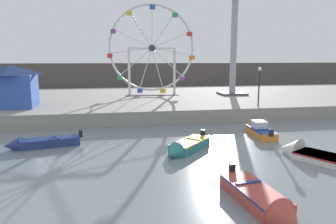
{
  "coord_description": "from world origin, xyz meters",
  "views": [
    {
      "loc": [
        2.16,
        -4.16,
        5.23
      ],
      "look_at": [
        5.43,
        14.37,
        1.96
      ],
      "focal_mm": 33.15,
      "sensor_mm": 36.0,
      "label": 1
    }
  ],
  "objects_px": {
    "ferris_wheel_white_frame": "(152,50)",
    "motorboat_navy_blue": "(40,143)",
    "motorboat_orange_hull": "(258,129)",
    "promenade_lamp_far": "(259,80)",
    "drop_tower_steel_tower": "(234,31)",
    "motorboat_faded_red": "(264,201)",
    "motorboat_white_red_stripe": "(314,156)",
    "carnival_booth_blue_tent": "(12,85)",
    "motorboat_teal_painted": "(185,147)"
  },
  "relations": [
    {
      "from": "motorboat_teal_painted",
      "to": "carnival_booth_blue_tent",
      "type": "xyz_separation_m",
      "value": [
        -12.27,
        11.29,
        2.69
      ]
    },
    {
      "from": "promenade_lamp_far",
      "to": "drop_tower_steel_tower",
      "type": "bearing_deg",
      "value": 83.01
    },
    {
      "from": "ferris_wheel_white_frame",
      "to": "carnival_booth_blue_tent",
      "type": "height_order",
      "value": "ferris_wheel_white_frame"
    },
    {
      "from": "motorboat_teal_painted",
      "to": "carnival_booth_blue_tent",
      "type": "height_order",
      "value": "carnival_booth_blue_tent"
    },
    {
      "from": "motorboat_faded_red",
      "to": "ferris_wheel_white_frame",
      "type": "height_order",
      "value": "ferris_wheel_white_frame"
    },
    {
      "from": "motorboat_faded_red",
      "to": "carnival_booth_blue_tent",
      "type": "xyz_separation_m",
      "value": [
        -13.44,
        18.36,
        2.69
      ]
    },
    {
      "from": "drop_tower_steel_tower",
      "to": "carnival_booth_blue_tent",
      "type": "bearing_deg",
      "value": -165.67
    },
    {
      "from": "promenade_lamp_far",
      "to": "motorboat_orange_hull",
      "type": "bearing_deg",
      "value": -115.6
    },
    {
      "from": "motorboat_white_red_stripe",
      "to": "motorboat_faded_red",
      "type": "bearing_deg",
      "value": 101.55
    },
    {
      "from": "ferris_wheel_white_frame",
      "to": "drop_tower_steel_tower",
      "type": "relative_size",
      "value": 0.71
    },
    {
      "from": "motorboat_orange_hull",
      "to": "drop_tower_steel_tower",
      "type": "height_order",
      "value": "drop_tower_steel_tower"
    },
    {
      "from": "motorboat_teal_painted",
      "to": "motorboat_white_red_stripe",
      "type": "relative_size",
      "value": 0.66
    },
    {
      "from": "motorboat_teal_painted",
      "to": "carnival_booth_blue_tent",
      "type": "bearing_deg",
      "value": -89.4
    },
    {
      "from": "motorboat_white_red_stripe",
      "to": "ferris_wheel_white_frame",
      "type": "xyz_separation_m",
      "value": [
        -5.99,
        20.28,
        5.91
      ]
    },
    {
      "from": "motorboat_orange_hull",
      "to": "promenade_lamp_far",
      "type": "relative_size",
      "value": 1.25
    },
    {
      "from": "motorboat_navy_blue",
      "to": "drop_tower_steel_tower",
      "type": "distance_m",
      "value": 24.17
    },
    {
      "from": "motorboat_teal_painted",
      "to": "carnival_booth_blue_tent",
      "type": "distance_m",
      "value": 16.88
    },
    {
      "from": "motorboat_teal_painted",
      "to": "motorboat_white_red_stripe",
      "type": "bearing_deg",
      "value": 111.8
    },
    {
      "from": "motorboat_white_red_stripe",
      "to": "ferris_wheel_white_frame",
      "type": "distance_m",
      "value": 21.95
    },
    {
      "from": "promenade_lamp_far",
      "to": "ferris_wheel_white_frame",
      "type": "bearing_deg",
      "value": 129.49
    },
    {
      "from": "motorboat_navy_blue",
      "to": "carnival_booth_blue_tent",
      "type": "relative_size",
      "value": 1.09
    },
    {
      "from": "motorboat_faded_red",
      "to": "motorboat_white_red_stripe",
      "type": "relative_size",
      "value": 0.82
    },
    {
      "from": "ferris_wheel_white_frame",
      "to": "carnival_booth_blue_tent",
      "type": "xyz_separation_m",
      "value": [
        -12.63,
        -6.5,
        -3.12
      ]
    },
    {
      "from": "motorboat_navy_blue",
      "to": "ferris_wheel_white_frame",
      "type": "bearing_deg",
      "value": -130.9
    },
    {
      "from": "drop_tower_steel_tower",
      "to": "promenade_lamp_far",
      "type": "bearing_deg",
      "value": -96.99
    },
    {
      "from": "motorboat_navy_blue",
      "to": "motorboat_teal_painted",
      "type": "bearing_deg",
      "value": 152.35
    },
    {
      "from": "motorboat_faded_red",
      "to": "motorboat_white_red_stripe",
      "type": "xyz_separation_m",
      "value": [
        5.18,
        4.58,
        -0.09
      ]
    },
    {
      "from": "motorboat_navy_blue",
      "to": "drop_tower_steel_tower",
      "type": "xyz_separation_m",
      "value": [
        17.7,
        14.42,
        7.95
      ]
    },
    {
      "from": "motorboat_faded_red",
      "to": "drop_tower_steel_tower",
      "type": "bearing_deg",
      "value": 155.39
    },
    {
      "from": "motorboat_teal_painted",
      "to": "ferris_wheel_white_frame",
      "type": "bearing_deg",
      "value": -137.96
    },
    {
      "from": "motorboat_orange_hull",
      "to": "motorboat_faded_red",
      "type": "bearing_deg",
      "value": 159.91
    },
    {
      "from": "motorboat_teal_painted",
      "to": "promenade_lamp_far",
      "type": "bearing_deg",
      "value": 177.52
    },
    {
      "from": "motorboat_faded_red",
      "to": "motorboat_orange_hull",
      "type": "relative_size",
      "value": 1.05
    },
    {
      "from": "motorboat_navy_blue",
      "to": "ferris_wheel_white_frame",
      "type": "distance_m",
      "value": 18.6
    },
    {
      "from": "motorboat_orange_hull",
      "to": "promenade_lamp_far",
      "type": "bearing_deg",
      "value": -20.67
    },
    {
      "from": "motorboat_teal_painted",
      "to": "drop_tower_steel_tower",
      "type": "xyz_separation_m",
      "value": [
        9.39,
        16.82,
        7.94
      ]
    },
    {
      "from": "motorboat_navy_blue",
      "to": "ferris_wheel_white_frame",
      "type": "relative_size",
      "value": 0.45
    },
    {
      "from": "motorboat_teal_painted",
      "to": "motorboat_navy_blue",
      "type": "distance_m",
      "value": 8.64
    },
    {
      "from": "motorboat_orange_hull",
      "to": "promenade_lamp_far",
      "type": "xyz_separation_m",
      "value": [
        2.37,
        4.94,
        3.05
      ]
    },
    {
      "from": "motorboat_orange_hull",
      "to": "drop_tower_steel_tower",
      "type": "bearing_deg",
      "value": -9.21
    },
    {
      "from": "motorboat_orange_hull",
      "to": "motorboat_navy_blue",
      "type": "distance_m",
      "value": 14.28
    },
    {
      "from": "motorboat_faded_red",
      "to": "ferris_wheel_white_frame",
      "type": "distance_m",
      "value": 25.55
    },
    {
      "from": "motorboat_white_red_stripe",
      "to": "drop_tower_steel_tower",
      "type": "distance_m",
      "value": 21.13
    },
    {
      "from": "drop_tower_steel_tower",
      "to": "motorboat_faded_red",
      "type": "bearing_deg",
      "value": -108.99
    },
    {
      "from": "motorboat_white_red_stripe",
      "to": "promenade_lamp_far",
      "type": "distance_m",
      "value": 11.26
    },
    {
      "from": "promenade_lamp_far",
      "to": "motorboat_teal_painted",
      "type": "bearing_deg",
      "value": -135.69
    },
    {
      "from": "motorboat_teal_painted",
      "to": "drop_tower_steel_tower",
      "type": "height_order",
      "value": "drop_tower_steel_tower"
    },
    {
      "from": "motorboat_faded_red",
      "to": "motorboat_navy_blue",
      "type": "height_order",
      "value": "motorboat_faded_red"
    },
    {
      "from": "ferris_wheel_white_frame",
      "to": "motorboat_navy_blue",
      "type": "bearing_deg",
      "value": -119.4
    },
    {
      "from": "motorboat_teal_painted",
      "to": "promenade_lamp_far",
      "type": "relative_size",
      "value": 1.06
    }
  ]
}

